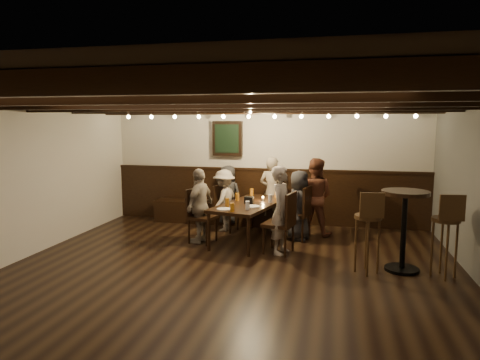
% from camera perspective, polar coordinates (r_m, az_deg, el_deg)
% --- Properties ---
extents(room, '(7.00, 7.00, 7.00)m').
position_cam_1_polar(room, '(7.68, -0.10, 0.15)').
color(room, black).
rests_on(room, ground).
extents(dining_table, '(1.20, 1.95, 0.68)m').
position_cam_1_polar(dining_table, '(7.51, 1.35, -3.49)').
color(dining_table, black).
rests_on(dining_table, floor).
extents(chair_left_near, '(0.48, 0.48, 0.88)m').
position_cam_1_polar(chair_left_near, '(8.29, -1.93, -4.93)').
color(chair_left_near, black).
rests_on(chair_left_near, floor).
extents(chair_left_far, '(0.51, 0.51, 0.94)m').
position_cam_1_polar(chair_left_far, '(7.52, -5.12, -6.13)').
color(chair_left_far, black).
rests_on(chair_left_far, floor).
extents(chair_right_near, '(0.53, 0.53, 0.96)m').
position_cam_1_polar(chair_right_near, '(7.74, 7.61, -5.72)').
color(chair_right_near, black).
rests_on(chair_right_near, floor).
extents(chair_right_far, '(0.54, 0.54, 0.98)m').
position_cam_1_polar(chair_right_far, '(6.91, 5.30, -7.24)').
color(chair_right_far, black).
rests_on(chair_right_far, floor).
extents(person_bench_left, '(0.67, 0.51, 1.22)m').
position_cam_1_polar(person_bench_left, '(8.70, -1.64, -2.04)').
color(person_bench_left, '#2A2A2C').
rests_on(person_bench_left, floor).
extents(person_bench_centre, '(0.58, 0.45, 1.42)m').
position_cam_1_polar(person_bench_centre, '(8.45, 4.27, -1.66)').
color(person_bench_centre, gray).
rests_on(person_bench_centre, floor).
extents(person_bench_right, '(0.80, 0.68, 1.43)m').
position_cam_1_polar(person_bench_right, '(8.03, 9.88, -2.20)').
color(person_bench_right, brown).
rests_on(person_bench_right, floor).
extents(person_left_near, '(0.60, 0.85, 1.19)m').
position_cam_1_polar(person_left_near, '(8.24, -2.13, -2.71)').
color(person_left_near, gray).
rests_on(person_left_near, floor).
extents(person_left_far, '(0.48, 0.81, 1.30)m').
position_cam_1_polar(person_left_far, '(7.46, -5.35, -3.41)').
color(person_left_far, gray).
rests_on(person_left_far, floor).
extents(person_right_near, '(0.52, 0.68, 1.24)m').
position_cam_1_polar(person_right_near, '(7.66, 7.87, -3.36)').
color(person_right_near, '#232325').
rests_on(person_right_near, floor).
extents(person_right_far, '(0.44, 0.57, 1.40)m').
position_cam_1_polar(person_right_far, '(6.81, 5.57, -4.01)').
color(person_right_far, gray).
rests_on(person_right_far, floor).
extents(pint_a, '(0.07, 0.07, 0.14)m').
position_cam_1_polar(pint_a, '(8.23, 1.57, -1.62)').
color(pint_a, '#BF7219').
rests_on(pint_a, dining_table).
extents(pint_b, '(0.07, 0.07, 0.14)m').
position_cam_1_polar(pint_b, '(7.99, 4.90, -1.93)').
color(pint_b, '#BF7219').
rests_on(pint_b, dining_table).
extents(pint_c, '(0.07, 0.07, 0.14)m').
position_cam_1_polar(pint_c, '(7.70, -0.38, -2.26)').
color(pint_c, '#BF7219').
rests_on(pint_c, dining_table).
extents(pint_d, '(0.07, 0.07, 0.14)m').
position_cam_1_polar(pint_d, '(7.56, 4.05, -2.47)').
color(pint_d, silver).
rests_on(pint_d, dining_table).
extents(pint_e, '(0.07, 0.07, 0.14)m').
position_cam_1_polar(pint_e, '(7.18, -1.72, -2.99)').
color(pint_e, '#BF7219').
rests_on(pint_e, dining_table).
extents(pint_f, '(0.07, 0.07, 0.14)m').
position_cam_1_polar(pint_f, '(6.92, 1.00, -3.40)').
color(pint_f, silver).
rests_on(pint_f, dining_table).
extents(pint_g, '(0.07, 0.07, 0.14)m').
position_cam_1_polar(pint_g, '(6.76, -1.04, -3.67)').
color(pint_g, '#BF7219').
rests_on(pint_g, dining_table).
extents(plate_near, '(0.24, 0.24, 0.01)m').
position_cam_1_polar(plate_near, '(6.95, -2.15, -3.88)').
color(plate_near, white).
rests_on(plate_near, dining_table).
extents(plate_far, '(0.24, 0.24, 0.01)m').
position_cam_1_polar(plate_far, '(7.16, 1.69, -3.53)').
color(plate_far, white).
rests_on(plate_far, dining_table).
extents(condiment_caddy, '(0.15, 0.10, 0.12)m').
position_cam_1_polar(condiment_caddy, '(7.45, 1.20, -2.69)').
color(condiment_caddy, black).
rests_on(condiment_caddy, dining_table).
extents(candle, '(0.05, 0.05, 0.05)m').
position_cam_1_polar(candle, '(7.72, 3.08, -2.59)').
color(candle, beige).
rests_on(candle, dining_table).
extents(high_top_table, '(0.64, 0.64, 1.14)m').
position_cam_1_polar(high_top_table, '(6.39, 21.06, -4.83)').
color(high_top_table, black).
rests_on(high_top_table, floor).
extents(bar_stool_left, '(0.38, 0.40, 1.16)m').
position_cam_1_polar(bar_stool_left, '(6.21, 16.60, -8.03)').
color(bar_stool_left, '#392612').
rests_on(bar_stool_left, floor).
extents(bar_stool_right, '(0.37, 0.39, 1.16)m').
position_cam_1_polar(bar_stool_right, '(6.41, 25.60, -7.98)').
color(bar_stool_right, '#392612').
rests_on(bar_stool_right, floor).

